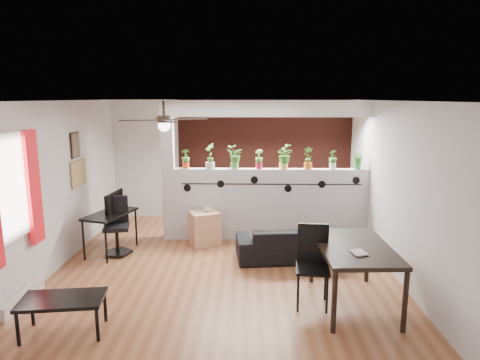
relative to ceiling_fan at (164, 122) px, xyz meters
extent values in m
cube|color=brown|center=(0.80, 0.30, -2.36)|extent=(6.30, 7.10, 0.10)
cube|color=#B7B7BA|center=(0.80, 3.32, -1.01)|extent=(6.30, 0.04, 2.90)
cube|color=#B7B7BA|center=(0.80, -2.72, -1.01)|extent=(6.30, 0.04, 2.90)
cube|color=#B7B7BA|center=(-1.82, 0.30, -1.01)|extent=(0.04, 7.10, 2.90)
cube|color=#B7B7BA|center=(3.42, 0.30, -1.01)|extent=(0.04, 7.10, 2.90)
cube|color=white|center=(0.80, 0.30, 0.34)|extent=(6.30, 7.10, 0.10)
cube|color=#BCBCC1|center=(1.60, 1.80, -1.64)|extent=(3.60, 0.18, 1.35)
cube|color=silver|center=(1.60, 1.80, 0.14)|extent=(3.60, 0.18, 0.30)
cube|color=#BCBCC1|center=(-0.31, 1.80, -1.01)|extent=(0.22, 0.20, 2.60)
cube|color=#9E3C2E|center=(1.60, 3.27, -1.01)|extent=(3.90, 0.05, 2.60)
cube|color=black|center=(1.60, 1.70, -1.23)|extent=(3.31, 0.01, 0.02)
cylinder|color=black|center=(0.05, 1.70, -1.31)|extent=(0.14, 0.01, 0.14)
cylinder|color=black|center=(0.67, 1.70, -1.23)|extent=(0.14, 0.01, 0.14)
cylinder|color=black|center=(1.29, 1.70, -1.15)|extent=(0.14, 0.01, 0.14)
cylinder|color=black|center=(1.91, 1.70, -1.31)|extent=(0.14, 0.01, 0.14)
cylinder|color=black|center=(2.53, 1.70, -1.23)|extent=(0.14, 0.01, 0.14)
cylinder|color=black|center=(3.15, 1.70, -1.15)|extent=(0.14, 0.01, 0.14)
cube|color=white|center=(-1.78, -0.90, -0.76)|extent=(0.02, 0.95, 1.25)
cube|color=silver|center=(-1.77, -0.90, -0.76)|extent=(0.04, 1.05, 1.35)
cube|color=red|center=(-1.73, -0.40, -0.86)|extent=(0.06, 0.30, 1.55)
cube|color=silver|center=(-1.74, -0.90, -2.22)|extent=(0.08, 1.00, 0.18)
cube|color=#9F7F4D|center=(-1.78, 1.25, -0.96)|extent=(0.03, 0.60, 0.45)
cube|color=#8C7259|center=(-1.78, 1.20, -0.46)|extent=(0.03, 0.30, 0.40)
cube|color=black|center=(-1.78, 1.20, -0.46)|extent=(0.02, 0.34, 0.44)
cylinder|color=black|center=(0.00, 0.00, 0.19)|extent=(0.04, 0.04, 0.20)
cylinder|color=black|center=(0.00, 0.00, 0.04)|extent=(0.18, 0.18, 0.10)
sphere|color=white|center=(0.00, 0.00, -0.05)|extent=(0.17, 0.17, 0.17)
cube|color=black|center=(0.32, 0.12, 0.03)|extent=(0.55, 0.29, 0.01)
cube|color=black|center=(-0.12, 0.32, 0.03)|extent=(0.29, 0.55, 0.01)
cube|color=black|center=(-0.32, -0.12, 0.03)|extent=(0.55, 0.29, 0.01)
cube|color=black|center=(0.12, -0.32, 0.03)|extent=(0.29, 0.55, 0.01)
cylinder|color=#EA3F1B|center=(0.02, 1.80, -0.90)|extent=(0.12, 0.12, 0.12)
imported|color=#225919|center=(0.02, 1.80, -0.73)|extent=(0.21, 0.19, 0.27)
cylinder|color=silver|center=(0.47, 1.80, -0.90)|extent=(0.17, 0.17, 0.12)
imported|color=#225919|center=(0.47, 1.80, -0.68)|extent=(0.30, 0.31, 0.37)
cylinder|color=#489034|center=(0.92, 1.80, -0.90)|extent=(0.15, 0.15, 0.12)
imported|color=#225919|center=(0.92, 1.80, -0.70)|extent=(0.23, 0.19, 0.32)
cylinder|color=#B71D37|center=(1.37, 1.80, -0.90)|extent=(0.12, 0.12, 0.12)
imported|color=#225919|center=(1.37, 1.80, -0.73)|extent=(0.21, 0.18, 0.26)
cylinder|color=#EEAF54|center=(1.83, 1.80, -0.90)|extent=(0.16, 0.16, 0.12)
imported|color=#225919|center=(1.83, 1.80, -0.69)|extent=(0.25, 0.28, 0.34)
cylinder|color=orange|center=(2.28, 1.80, -0.90)|extent=(0.15, 0.15, 0.12)
imported|color=#225919|center=(2.28, 1.80, -0.70)|extent=(0.23, 0.19, 0.32)
cylinder|color=silver|center=(2.73, 1.80, -0.90)|extent=(0.12, 0.12, 0.12)
imported|color=#225919|center=(2.73, 1.80, -0.74)|extent=(0.22, 0.22, 0.26)
cylinder|color=#31883C|center=(3.18, 1.80, -0.90)|extent=(0.12, 0.12, 0.12)
imported|color=#225919|center=(3.18, 1.80, -0.73)|extent=(0.22, 0.22, 0.26)
imported|color=black|center=(1.96, 0.80, -2.05)|extent=(1.90, 0.91, 0.54)
cube|color=tan|center=(0.39, 1.46, -2.01)|extent=(0.63, 0.61, 0.61)
imported|color=gray|center=(0.44, 1.46, -1.65)|extent=(0.12, 0.12, 0.10)
cube|color=black|center=(-1.18, 1.00, -1.62)|extent=(0.77, 1.09, 0.04)
cylinder|color=black|center=(-1.52, 0.63, -1.98)|extent=(0.03, 0.03, 0.67)
cylinder|color=black|center=(-1.10, 0.50, -1.98)|extent=(0.03, 0.03, 0.67)
cylinder|color=black|center=(-1.26, 1.49, -1.98)|extent=(0.03, 0.03, 0.67)
cylinder|color=black|center=(-0.84, 1.37, -1.98)|extent=(0.03, 0.03, 0.67)
imported|color=black|center=(-1.18, 1.15, -1.51)|extent=(0.34, 0.09, 0.19)
cylinder|color=black|center=(-1.05, 0.90, -2.28)|extent=(0.50, 0.50, 0.04)
cylinder|color=black|center=(-1.05, 0.90, -2.06)|extent=(0.06, 0.06, 0.43)
cube|color=black|center=(-1.05, 0.90, -1.83)|extent=(0.48, 0.48, 0.07)
cube|color=black|center=(-1.09, 1.08, -1.56)|extent=(0.39, 0.14, 0.47)
cube|color=black|center=(2.54, -0.80, -1.54)|extent=(0.94, 1.49, 0.05)
cylinder|color=black|center=(2.16, -1.50, -1.94)|extent=(0.06, 0.06, 0.75)
cylinder|color=black|center=(2.97, -1.47, -1.94)|extent=(0.06, 0.06, 0.75)
cylinder|color=black|center=(2.11, -0.13, -1.94)|extent=(0.06, 0.06, 0.75)
cylinder|color=black|center=(2.92, -0.10, -1.94)|extent=(0.06, 0.06, 0.75)
imported|color=gray|center=(2.44, -1.10, -1.51)|extent=(0.21, 0.25, 0.02)
cube|color=black|center=(2.01, -0.86, -1.81)|extent=(0.47, 0.47, 0.03)
cube|color=black|center=(2.03, -0.67, -1.54)|extent=(0.40, 0.08, 0.53)
cube|color=black|center=(1.81, -1.02, -2.06)|extent=(0.03, 0.03, 0.50)
cube|color=black|center=(2.17, -1.06, -2.06)|extent=(0.03, 0.03, 0.50)
cube|color=black|center=(1.85, -0.66, -1.80)|extent=(0.03, 0.03, 1.02)
cube|color=black|center=(2.21, -0.70, -1.80)|extent=(0.03, 0.03, 1.02)
cube|color=black|center=(-0.91, -1.58, -1.91)|extent=(0.97, 0.62, 0.04)
cylinder|color=black|center=(-1.29, -1.85, -2.12)|extent=(0.04, 0.04, 0.39)
cylinder|color=black|center=(-0.46, -1.74, -2.12)|extent=(0.04, 0.04, 0.39)
cylinder|color=black|center=(-1.35, -1.42, -2.12)|extent=(0.04, 0.04, 0.39)
cylinder|color=black|center=(-0.52, -1.31, -2.12)|extent=(0.04, 0.04, 0.39)
camera|label=1|loc=(1.20, -6.00, 0.33)|focal=32.00mm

